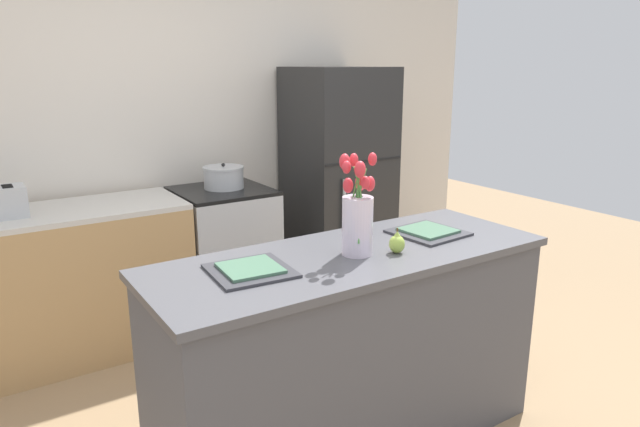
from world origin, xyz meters
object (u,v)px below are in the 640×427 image
at_px(plate_setting_right, 428,232).
at_px(toaster, 0,202).
at_px(plate_setting_left, 250,270).
at_px(refrigerator, 338,182).
at_px(pear_figurine, 397,243).
at_px(cooking_pot, 224,177).
at_px(flower_vase, 357,216).
at_px(stove_range, 225,254).

distance_m(plate_setting_right, toaster, 2.29).
relative_size(plate_setting_left, toaster, 1.17).
xyz_separation_m(refrigerator, pear_figurine, (-0.89, -1.71, 0.13)).
xyz_separation_m(refrigerator, cooking_pot, (-0.92, 0.03, 0.13)).
bearing_deg(refrigerator, flower_vase, -122.65).
bearing_deg(stove_range, plate_setting_left, -110.03).
xyz_separation_m(flower_vase, cooking_pot, (0.12, 1.65, -0.12)).
xyz_separation_m(plate_setting_left, plate_setting_right, (0.95, 0.00, 0.00)).
bearing_deg(flower_vase, stove_range, 86.75).
distance_m(refrigerator, plate_setting_right, 1.68).
bearing_deg(flower_vase, cooking_pot, 85.89).
height_order(plate_setting_right, cooking_pot, cooking_pot).
height_order(flower_vase, pear_figurine, flower_vase).
distance_m(plate_setting_left, plate_setting_right, 0.95).
relative_size(stove_range, refrigerator, 0.53).
bearing_deg(cooking_pot, flower_vase, -94.11).
height_order(plate_setting_left, cooking_pot, cooking_pot).
relative_size(refrigerator, toaster, 6.08).
bearing_deg(plate_setting_left, toaster, 115.13).
relative_size(flower_vase, plate_setting_right, 1.31).
height_order(refrigerator, plate_setting_left, refrigerator).
bearing_deg(cooking_pot, toaster, -178.17).
relative_size(stove_range, cooking_pot, 3.34).
bearing_deg(stove_range, flower_vase, -93.25).
relative_size(refrigerator, plate_setting_left, 5.18).
height_order(flower_vase, plate_setting_right, flower_vase).
distance_m(pear_figurine, plate_setting_right, 0.34).
distance_m(refrigerator, pear_figurine, 1.93).
relative_size(pear_figurine, toaster, 0.40).
xyz_separation_m(pear_figurine, cooking_pot, (-0.04, 1.73, 0.01)).
xyz_separation_m(stove_range, flower_vase, (-0.09, -1.63, 0.65)).
height_order(stove_range, flower_vase, flower_vase).
relative_size(flower_vase, toaster, 1.54).
xyz_separation_m(stove_range, cooking_pot, (0.03, 0.03, 0.53)).
bearing_deg(plate_setting_right, refrigerator, 69.89).
relative_size(pear_figurine, plate_setting_left, 0.34).
relative_size(plate_setting_left, plate_setting_right, 1.00).
bearing_deg(cooking_pot, plate_setting_left, -110.56).
xyz_separation_m(stove_range, plate_setting_right, (0.37, -1.57, 0.49)).
distance_m(stove_range, plate_setting_right, 1.69).
distance_m(refrigerator, plate_setting_left, 2.19).
xyz_separation_m(flower_vase, plate_setting_left, (-0.48, 0.05, -0.16)).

